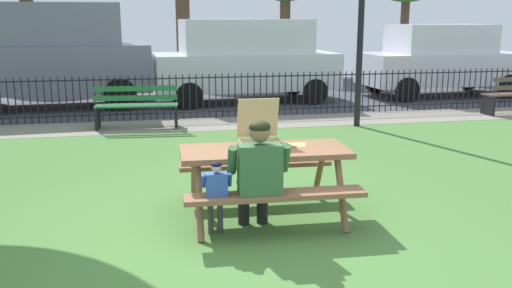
{
  "coord_description": "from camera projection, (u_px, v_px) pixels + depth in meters",
  "views": [
    {
      "loc": [
        -0.79,
        -5.11,
        2.16
      ],
      "look_at": [
        0.41,
        0.88,
        0.75
      ],
      "focal_mm": 39.0,
      "sensor_mm": 36.0,
      "label": 1
    }
  ],
  "objects": [
    {
      "name": "picnic_table_foreground",
      "position": [
        264.0,
        164.0,
        5.99
      ],
      "size": [
        1.84,
        1.54,
        0.79
      ],
      "color": "#8E5F41",
      "rests_on": "ground"
    },
    {
      "name": "lamp_post_walkway",
      "position": [
        362.0,
        3.0,
        10.64
      ],
      "size": [
        0.28,
        0.28,
        3.92
      ],
      "color": "black",
      "rests_on": "ground"
    },
    {
      "name": "pizza_slice_on_table",
      "position": [
        295.0,
        144.0,
        6.12
      ],
      "size": [
        0.31,
        0.3,
        0.02
      ],
      "color": "#F9DA6D",
      "rests_on": "picnic_table_foreground"
    },
    {
      "name": "street_asphalt",
      "position": [
        174.0,
        96.0,
        15.45
      ],
      "size": [
        28.0,
        7.34,
        0.01
      ],
      "primitive_type": "cube",
      "color": "#424247"
    },
    {
      "name": "park_bench_center",
      "position": [
        137.0,
        107.0,
        10.86
      ],
      "size": [
        1.63,
        0.59,
        0.85
      ],
      "color": "#246A36",
      "rests_on": "ground"
    },
    {
      "name": "cobblestone_walkway",
      "position": [
        186.0,
        125.0,
        11.28
      ],
      "size": [
        28.0,
        1.4,
        0.01
      ],
      "primitive_type": "cube",
      "color": "gray"
    },
    {
      "name": "pizza_box_open",
      "position": [
        260.0,
        135.0,
        6.07
      ],
      "size": [
        0.47,
        0.54,
        0.51
      ],
      "color": "tan",
      "rests_on": "picnic_table_foreground"
    },
    {
      "name": "parked_car_center",
      "position": [
        48.0,
        53.0,
        13.16
      ],
      "size": [
        4.8,
        2.29,
        2.46
      ],
      "color": "slate",
      "rests_on": "ground"
    },
    {
      "name": "parked_car_far_right",
      "position": [
        441.0,
        59.0,
        15.19
      ],
      "size": [
        4.47,
        2.06,
        1.94
      ],
      "color": "silver",
      "rests_on": "ground"
    },
    {
      "name": "child_at_table",
      "position": [
        216.0,
        191.0,
        5.41
      ],
      "size": [
        0.3,
        0.29,
        0.81
      ],
      "color": "#404040",
      "rests_on": "ground"
    },
    {
      "name": "parked_car_right",
      "position": [
        246.0,
        59.0,
        14.12
      ],
      "size": [
        4.68,
        2.12,
        2.08
      ],
      "color": "white",
      "rests_on": "ground"
    },
    {
      "name": "adult_at_table",
      "position": [
        258.0,
        172.0,
        5.47
      ],
      "size": [
        0.62,
        0.6,
        1.19
      ],
      "color": "black",
      "rests_on": "ground"
    },
    {
      "name": "ground",
      "position": [
        216.0,
        197.0,
        6.82
      ],
      "size": [
        28.0,
        10.73,
        0.02
      ],
      "primitive_type": "cube",
      "color": "#4D7F39"
    },
    {
      "name": "iron_fence_streetside",
      "position": [
        183.0,
        96.0,
        11.84
      ],
      "size": [
        20.9,
        0.03,
        0.95
      ],
      "color": "black",
      "rests_on": "ground"
    }
  ]
}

